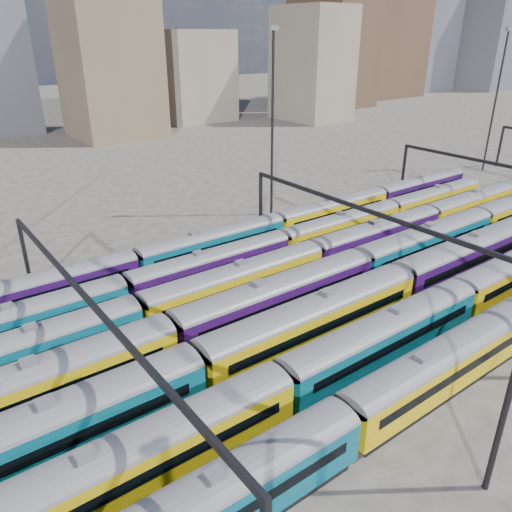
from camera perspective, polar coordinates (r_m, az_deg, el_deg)
ground at (r=48.97m, az=5.33°, el=-6.27°), size 500.00×500.00×0.00m
rake_1 at (r=35.33m, az=3.06°, el=-14.40°), size 125.69×3.06×5.16m
rake_2 at (r=36.79m, az=-6.70°, el=-12.37°), size 134.79×3.28×5.55m
rake_3 at (r=45.85m, az=2.62°, el=-4.38°), size 153.03×3.20×5.39m
rake_4 at (r=54.68m, az=6.66°, el=0.17°), size 122.53×2.99×5.03m
rake_5 at (r=49.06m, az=-14.65°, el=-3.65°), size 115.11×2.81×4.72m
rake_6 at (r=58.32m, az=-4.87°, el=1.66°), size 96.35×2.82×4.74m
gantry_1 at (r=36.90m, az=-18.33°, el=-6.27°), size 0.35×40.35×8.03m
gantry_2 at (r=52.75m, az=13.79°, el=3.57°), size 0.35×40.35×8.03m
mast_3 at (r=71.10m, az=1.89°, el=15.45°), size 1.40×0.50×25.60m
mast_5 at (r=107.24m, az=25.77°, el=16.15°), size 1.40×0.50×25.60m
skyline at (r=191.13m, az=8.35°, el=22.76°), size 399.22×60.48×50.03m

